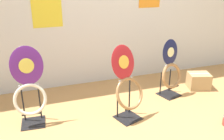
# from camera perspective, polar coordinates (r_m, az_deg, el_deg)

# --- Properties ---
(wall_back) EXTENTS (8.00, 0.07, 2.60)m
(wall_back) POSITION_cam_1_polar(r_m,az_deg,el_deg) (4.04, 0.56, 15.34)
(wall_back) COLOR silver
(wall_back) RESTS_ON ground_plane
(toilet_seat_display_purple_note) EXTENTS (0.39, 0.30, 0.96)m
(toilet_seat_display_purple_note) POSITION_cam_1_polar(r_m,az_deg,el_deg) (3.07, -18.41, -4.17)
(toilet_seat_display_purple_note) COLOR black
(toilet_seat_display_purple_note) RESTS_ON ground_plane
(toilet_seat_display_crimson_swirl) EXTENTS (0.45, 0.41, 0.93)m
(toilet_seat_display_crimson_swirl) POSITION_cam_1_polar(r_m,az_deg,el_deg) (3.03, 3.44, -3.19)
(toilet_seat_display_crimson_swirl) COLOR black
(toilet_seat_display_crimson_swirl) RESTS_ON ground_plane
(toilet_seat_display_navy_moon) EXTENTS (0.41, 0.35, 0.85)m
(toilet_seat_display_navy_moon) POSITION_cam_1_polar(r_m,az_deg,el_deg) (3.74, 13.32, -0.47)
(toilet_seat_display_navy_moon) COLOR black
(toilet_seat_display_navy_moon) RESTS_ON ground_plane
(storage_box) EXTENTS (0.38, 0.34, 0.25)m
(storage_box) POSITION_cam_1_polar(r_m,az_deg,el_deg) (4.19, 19.20, -2.34)
(storage_box) COLOR tan
(storage_box) RESTS_ON ground_plane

